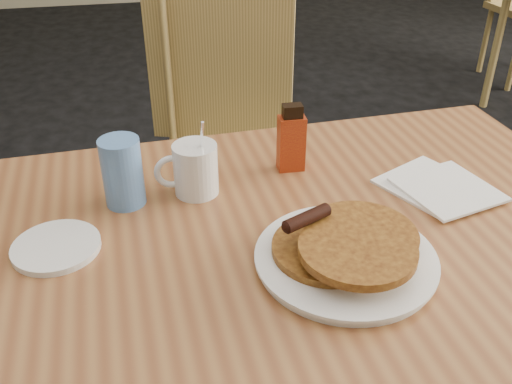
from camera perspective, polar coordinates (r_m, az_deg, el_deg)
main_table at (r=1.10m, az=4.66°, el=-5.09°), size 1.35×0.95×0.75m
chair_main_far at (r=1.79m, az=-2.95°, el=6.72°), size 0.58×0.59×1.01m
pancake_plate at (r=0.98m, az=9.03°, el=-5.96°), size 0.31×0.31×0.09m
coffee_mug at (r=1.15m, az=-6.21°, el=2.34°), size 0.13×0.09×0.17m
syrup_bottle at (r=1.23m, az=3.55°, el=5.21°), size 0.06×0.04×0.15m
napkin_stack at (r=1.24m, az=17.80°, el=0.48°), size 0.25×0.26×0.01m
blue_tumbler at (r=1.13m, az=-13.21°, el=1.94°), size 0.09×0.09×0.14m
side_saucer at (r=1.07m, az=-19.35°, el=-5.20°), size 0.18×0.18×0.01m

